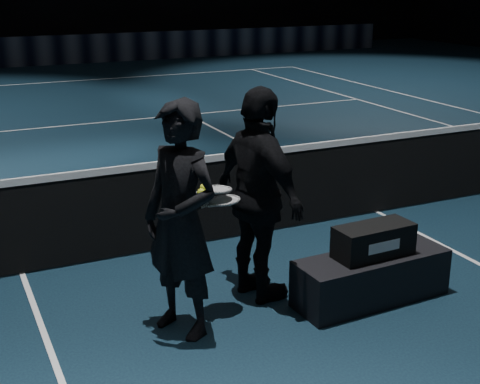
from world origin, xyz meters
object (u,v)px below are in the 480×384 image
(racket_lower, at_px, (224,200))
(racket_upper, at_px, (216,189))
(player_b, at_px, (259,196))
(racket_bag, at_px, (374,241))
(player_a, at_px, (181,221))
(tennis_balls, at_px, (205,193))
(player_bench, at_px, (371,278))

(racket_lower, relative_size, racket_upper, 1.00)
(player_b, bearing_deg, racket_bag, -128.79)
(racket_bag, bearing_deg, player_b, 148.53)
(racket_bag, xyz_separation_m, racket_lower, (-1.24, 0.35, 0.43))
(racket_bag, distance_m, racket_upper, 1.45)
(racket_lower, bearing_deg, player_b, 0.00)
(player_a, distance_m, tennis_balls, 0.30)
(player_a, xyz_separation_m, racket_lower, (0.43, 0.15, 0.06))
(player_bench, relative_size, racket_upper, 2.05)
(player_bench, xyz_separation_m, racket_upper, (-1.30, 0.37, 0.88))
(racket_bag, distance_m, player_b, 1.05)
(racket_lower, height_order, tennis_balls, tennis_balls)
(player_a, height_order, racket_lower, player_a)
(player_a, bearing_deg, tennis_balls, 81.88)
(player_a, distance_m, player_b, 0.85)
(player_a, relative_size, player_b, 1.00)
(player_a, bearing_deg, player_b, 80.76)
(player_a, bearing_deg, racket_bag, 55.04)
(racket_upper, bearing_deg, player_a, -178.29)
(player_bench, height_order, player_b, player_b)
(tennis_balls, bearing_deg, player_bench, -11.47)
(player_a, height_order, racket_upper, player_a)
(player_b, distance_m, racket_upper, 0.48)
(player_bench, height_order, tennis_balls, tennis_balls)
(racket_upper, height_order, tennis_balls, tennis_balls)
(racket_upper, bearing_deg, racket_bag, -38.67)
(player_bench, height_order, racket_lower, racket_lower)
(racket_bag, xyz_separation_m, racket_upper, (-1.30, 0.37, 0.53))
(player_b, relative_size, racket_lower, 2.74)
(racket_lower, xyz_separation_m, racket_upper, (-0.06, 0.02, 0.09))
(player_bench, distance_m, tennis_balls, 1.70)
(player_a, distance_m, racket_lower, 0.45)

